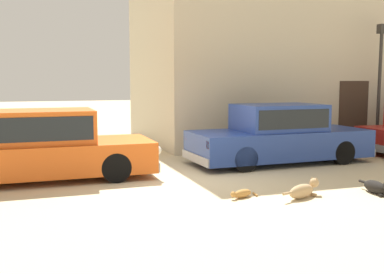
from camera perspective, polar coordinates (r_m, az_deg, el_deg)
The scene contains 8 objects.
ground_plane at distance 10.07m, azimuth -0.46°, elevation -5.25°, with size 80.00×80.00×0.00m, color #CCB78E.
parked_sedan_nearest at distance 10.50m, azimuth -17.37°, elevation -0.99°, with size 4.64×1.81×1.50m.
parked_sedan_second at distance 12.23m, azimuth 10.57°, elevation 0.33°, with size 4.83×1.86×1.51m.
apartment_block at distance 19.90m, azimuth 19.88°, elevation 11.94°, with size 17.14×6.02×8.00m.
stray_dog_spotted at distance 9.45m, azimuth 21.76°, elevation -5.66°, with size 0.27×1.03×0.37m.
stray_dog_tan at distance 8.79m, azimuth 13.43°, elevation -6.29°, with size 0.99×0.45×0.35m.
stray_cat at distance 8.61m, azimuth 6.10°, elevation -6.87°, with size 0.60×0.33×0.16m.
street_lamp at distance 15.63m, azimuth 21.91°, elevation 7.61°, with size 0.22×0.22×3.82m.
Camera 1 is at (-3.15, -9.33, 2.13)m, focal length 43.81 mm.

